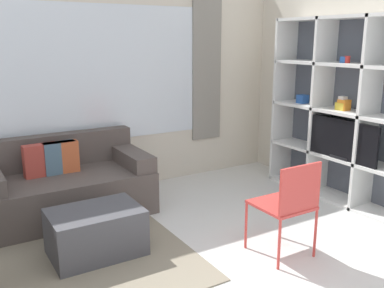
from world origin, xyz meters
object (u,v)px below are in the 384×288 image
Objects in this scene: couch_main at (65,186)px; ottoman at (96,232)px; folding_chair at (289,201)px; shelving_unit at (346,112)px.

ottoman is (-0.02, -1.06, -0.11)m from couch_main.
folding_chair reaches higher than couch_main.
couch_main is 2.01× the size of folding_chair.
shelving_unit is at bearing -22.81° from couch_main.
folding_chair is at bearing -54.50° from couch_main.
folding_chair is at bearing -154.66° from shelving_unit.
folding_chair is (1.41, -0.89, 0.31)m from ottoman.
shelving_unit is 1.76m from folding_chair.
ottoman is at bearing -32.27° from folding_chair.
couch_main is 2.22× the size of ottoman.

